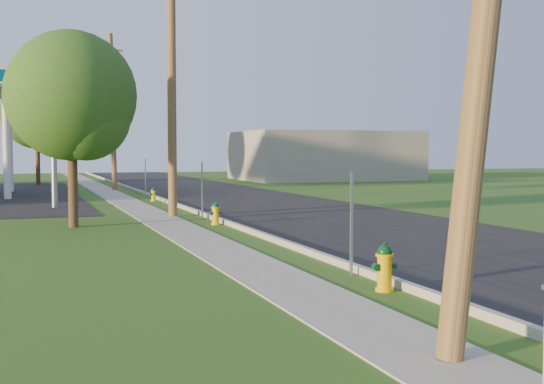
# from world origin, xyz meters

# --- Properties ---
(ground_plane) EXTENTS (140.00, 140.00, 0.00)m
(ground_plane) POSITION_xyz_m (0.00, 0.00, 0.00)
(ground_plane) COLOR #2F581D
(ground_plane) RESTS_ON ground
(road) EXTENTS (8.00, 120.00, 0.02)m
(road) POSITION_xyz_m (4.50, 10.00, 0.01)
(road) COLOR black
(road) RESTS_ON ground
(curb) EXTENTS (0.15, 120.00, 0.15)m
(curb) POSITION_xyz_m (0.50, 10.00, 0.07)
(curb) COLOR #9E9B90
(curb) RESTS_ON ground
(sidewalk) EXTENTS (1.50, 120.00, 0.03)m
(sidewalk) POSITION_xyz_m (-1.25, 10.00, 0.01)
(sidewalk) COLOR gray
(sidewalk) RESTS_ON ground
(utility_pole_mid) EXTENTS (1.40, 0.32, 9.80)m
(utility_pole_mid) POSITION_xyz_m (-0.60, 17.00, 4.95)
(utility_pole_mid) COLOR brown
(utility_pole_mid) RESTS_ON ground
(utility_pole_far) EXTENTS (1.40, 0.32, 9.50)m
(utility_pole_far) POSITION_xyz_m (-0.60, 35.00, 4.80)
(utility_pole_far) COLOR brown
(utility_pole_far) RESTS_ON ground
(sign_post_near) EXTENTS (0.05, 0.04, 2.00)m
(sign_post_near) POSITION_xyz_m (0.25, 4.20, 1.00)
(sign_post_near) COLOR gray
(sign_post_near) RESTS_ON ground
(sign_post_mid) EXTENTS (0.05, 0.04, 2.00)m
(sign_post_mid) POSITION_xyz_m (0.25, 16.00, 1.00)
(sign_post_mid) COLOR gray
(sign_post_mid) RESTS_ON ground
(sign_post_far) EXTENTS (0.05, 0.04, 2.00)m
(sign_post_far) POSITION_xyz_m (0.25, 28.20, 1.00)
(sign_post_far) COLOR gray
(sign_post_far) RESTS_ON ground
(price_pylon) EXTENTS (0.34, 2.04, 6.85)m
(price_pylon) POSITION_xyz_m (-4.50, 22.50, 5.43)
(price_pylon) COLOR gray
(price_pylon) RESTS_ON ground
(distant_building) EXTENTS (14.00, 10.00, 4.00)m
(distant_building) POSITION_xyz_m (18.00, 45.00, 2.00)
(distant_building) COLOR gray
(distant_building) RESTS_ON ground
(tree_verge) EXTENTS (4.05, 4.05, 6.14)m
(tree_verge) POSITION_xyz_m (-4.13, 14.60, 3.95)
(tree_verge) COLOR #3B2A1B
(tree_verge) RESTS_ON ground
(tree_lot) EXTENTS (4.95, 4.95, 7.51)m
(tree_lot) POSITION_xyz_m (-4.73, 43.46, 4.83)
(tree_lot) COLOR #3B2A1B
(tree_lot) RESTS_ON ground
(hydrant_near) EXTENTS (0.43, 0.38, 0.84)m
(hydrant_near) POSITION_xyz_m (0.12, 2.67, 0.41)
(hydrant_near) COLOR #DBA402
(hydrant_near) RESTS_ON ground
(hydrant_mid) EXTENTS (0.39, 0.35, 0.76)m
(hydrant_mid) POSITION_xyz_m (0.15, 13.81, 0.37)
(hydrant_mid) COLOR gold
(hydrant_mid) RESTS_ON ground
(hydrant_far) EXTENTS (0.35, 0.31, 0.67)m
(hydrant_far) POSITION_xyz_m (0.07, 24.83, 0.33)
(hydrant_far) COLOR yellow
(hydrant_far) RESTS_ON ground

